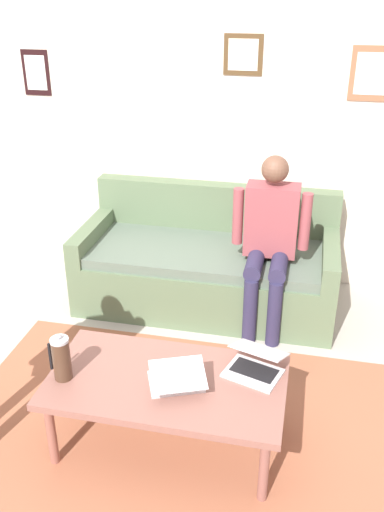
# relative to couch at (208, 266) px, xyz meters

# --- Properties ---
(ground_plane) EXTENTS (7.68, 7.68, 0.00)m
(ground_plane) POSITION_rel_couch_xyz_m (-0.03, 1.63, -0.31)
(ground_plane) COLOR #AFA59A
(area_rug) EXTENTS (2.58, 2.19, 0.01)m
(area_rug) POSITION_rel_couch_xyz_m (-0.08, 1.69, -0.30)
(area_rug) COLOR #9C5B3F
(area_rug) RESTS_ON ground_plane
(back_wall) EXTENTS (7.04, 0.11, 2.70)m
(back_wall) POSITION_rel_couch_xyz_m (-0.03, -0.57, 1.05)
(back_wall) COLOR beige
(back_wall) RESTS_ON ground_plane
(couch) EXTENTS (1.98, 0.89, 0.88)m
(couch) POSITION_rel_couch_xyz_m (0.00, 0.00, 0.00)
(couch) COLOR #596D4E
(couch) RESTS_ON ground_plane
(coffee_table) EXTENTS (1.27, 0.69, 0.44)m
(coffee_table) POSITION_rel_couch_xyz_m (-0.08, 1.59, 0.10)
(coffee_table) COLOR #8A594D
(coffee_table) RESTS_ON ground_plane
(laptop_left) EXTENTS (0.37, 0.36, 0.15)m
(laptop_left) POSITION_rel_couch_xyz_m (-0.15, 1.62, 0.18)
(laptop_left) COLOR silver
(laptop_left) RESTS_ON coffee_table
(laptop_center) EXTENTS (0.36, 0.36, 0.15)m
(laptop_center) POSITION_rel_couch_xyz_m (-0.53, 1.42, 0.18)
(laptop_center) COLOR silver
(laptop_center) RESTS_ON coffee_table
(french_press) EXTENTS (0.12, 0.10, 0.28)m
(french_press) POSITION_rel_couch_xyz_m (0.46, 1.69, 0.26)
(french_press) COLOR #4C3323
(french_press) RESTS_ON coffee_table
(person_seated) EXTENTS (0.55, 0.51, 1.28)m
(person_seated) POSITION_rel_couch_xyz_m (-0.49, 0.23, 0.42)
(person_seated) COLOR #2D2948
(person_seated) RESTS_ON ground_plane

